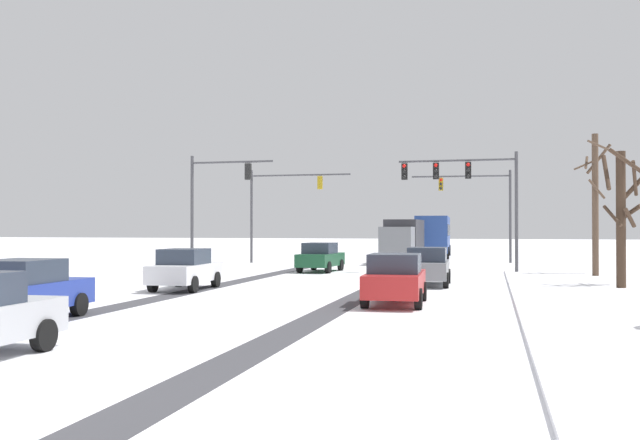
% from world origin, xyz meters
% --- Properties ---
extents(wheel_track_left_lane, '(1.03, 35.65, 0.01)m').
position_xyz_m(wheel_track_left_lane, '(-3.67, 16.20, 0.00)').
color(wheel_track_left_lane, '#424247').
rests_on(wheel_track_left_lane, ground).
extents(wheel_track_right_lane, '(0.99, 35.65, 0.01)m').
position_xyz_m(wheel_track_right_lane, '(2.96, 16.20, 0.00)').
color(wheel_track_right_lane, '#424247').
rests_on(wheel_track_right_lane, ground).
extents(sidewalk_kerb_right, '(4.00, 35.65, 0.12)m').
position_xyz_m(sidewalk_kerb_right, '(10.24, 14.58, 0.06)').
color(sidewalk_kerb_right, white).
rests_on(sidewalk_kerb_right, ground).
extents(traffic_signal_near_left, '(4.88, 0.38, 6.50)m').
position_xyz_m(traffic_signal_near_left, '(-7.56, 28.40, 4.35)').
color(traffic_signal_near_left, '#47474C').
rests_on(traffic_signal_near_left, ground).
extents(traffic_signal_far_right, '(6.90, 0.69, 6.50)m').
position_xyz_m(traffic_signal_far_right, '(6.90, 42.26, 4.48)').
color(traffic_signal_far_right, '#47474C').
rests_on(traffic_signal_far_right, ground).
extents(traffic_signal_near_right, '(6.35, 0.40, 6.50)m').
position_xyz_m(traffic_signal_near_right, '(6.32, 30.40, 4.80)').
color(traffic_signal_near_right, '#47474C').
rests_on(traffic_signal_near_right, ground).
extents(traffic_signal_far_left, '(7.19, 0.38, 6.50)m').
position_xyz_m(traffic_signal_far_left, '(-6.80, 38.41, 4.50)').
color(traffic_signal_far_left, '#47474C').
rests_on(traffic_signal_far_left, ground).
extents(car_dark_green_lead, '(2.01, 4.19, 1.62)m').
position_xyz_m(car_dark_green_lead, '(-1.73, 29.80, 0.82)').
color(car_dark_green_lead, '#194C2D').
rests_on(car_dark_green_lead, ground).
extents(car_grey_second, '(1.92, 4.14, 1.62)m').
position_xyz_m(car_grey_second, '(4.90, 21.88, 0.82)').
color(car_grey_second, slate).
rests_on(car_grey_second, ground).
extents(car_white_third, '(2.00, 4.19, 1.62)m').
position_xyz_m(car_white_third, '(-4.22, 17.53, 0.82)').
color(car_white_third, silver).
rests_on(car_white_third, ground).
extents(car_red_fourth, '(1.96, 4.16, 1.62)m').
position_xyz_m(car_red_fourth, '(4.55, 14.22, 0.82)').
color(car_red_fourth, red).
rests_on(car_red_fourth, ground).
extents(car_blue_fifth, '(1.96, 4.16, 1.62)m').
position_xyz_m(car_blue_fifth, '(-4.31, 7.91, 0.82)').
color(car_blue_fifth, '#233899').
rests_on(car_blue_fifth, ground).
extents(bus_oncoming, '(2.99, 11.09, 3.38)m').
position_xyz_m(bus_oncoming, '(2.85, 51.06, 1.99)').
color(bus_oncoming, '#284793').
rests_on(bus_oncoming, ground).
extents(box_truck_delivery, '(2.39, 7.43, 3.02)m').
position_xyz_m(box_truck_delivery, '(1.60, 40.20, 1.63)').
color(box_truck_delivery, slate).
rests_on(box_truck_delivery, ground).
extents(bare_tree_sidewalk_mid, '(1.71, 1.96, 5.63)m').
position_xyz_m(bare_tree_sidewalk_mid, '(12.71, 22.59, 3.12)').
color(bare_tree_sidewalk_mid, '#423023').
rests_on(bare_tree_sidewalk_mid, ground).
extents(bare_tree_sidewalk_far, '(1.94, 1.98, 7.26)m').
position_xyz_m(bare_tree_sidewalk_far, '(12.71, 30.00, 3.91)').
color(bare_tree_sidewalk_far, brown).
rests_on(bare_tree_sidewalk_far, ground).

